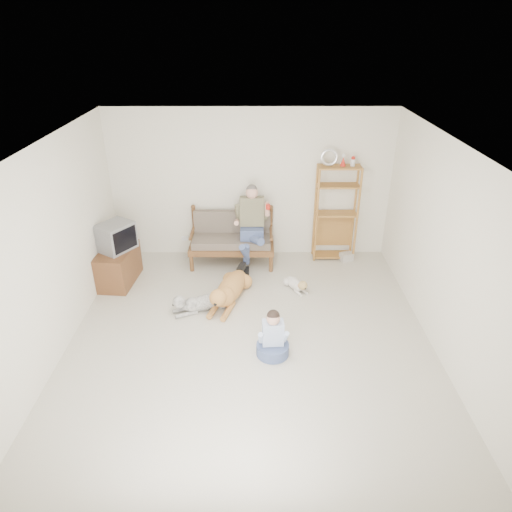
{
  "coord_description": "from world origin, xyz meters",
  "views": [
    {
      "loc": [
        0.07,
        -5.04,
        3.99
      ],
      "look_at": [
        0.09,
        1.0,
        0.83
      ],
      "focal_mm": 32.0,
      "sensor_mm": 36.0,
      "label": 1
    }
  ],
  "objects_px": {
    "loveseat": "(232,237)",
    "etagere": "(336,212)",
    "golden_retriever": "(229,290)",
    "tv_stand": "(118,266)"
  },
  "relations": [
    {
      "from": "etagere",
      "to": "golden_retriever",
      "type": "relative_size",
      "value": 1.38
    },
    {
      "from": "tv_stand",
      "to": "loveseat",
      "type": "bearing_deg",
      "value": 26.74
    },
    {
      "from": "etagere",
      "to": "golden_retriever",
      "type": "bearing_deg",
      "value": -141.47
    },
    {
      "from": "loveseat",
      "to": "golden_retriever",
      "type": "relative_size",
      "value": 1.02
    },
    {
      "from": "tv_stand",
      "to": "golden_retriever",
      "type": "relative_size",
      "value": 0.64
    },
    {
      "from": "loveseat",
      "to": "etagere",
      "type": "distance_m",
      "value": 1.92
    },
    {
      "from": "golden_retriever",
      "to": "etagere",
      "type": "bearing_deg",
      "value": 55.17
    },
    {
      "from": "loveseat",
      "to": "golden_retriever",
      "type": "height_order",
      "value": "loveseat"
    },
    {
      "from": "loveseat",
      "to": "tv_stand",
      "type": "relative_size",
      "value": 1.6
    },
    {
      "from": "loveseat",
      "to": "tv_stand",
      "type": "bearing_deg",
      "value": -158.17
    }
  ]
}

